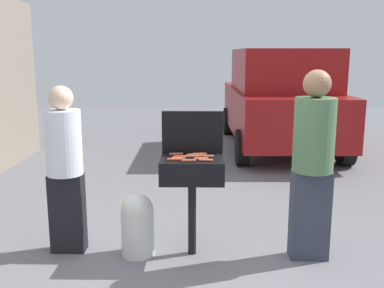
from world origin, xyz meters
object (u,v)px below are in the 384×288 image
(hot_dog_9, at_px, (176,154))
(person_right, at_px, (313,159))
(hot_dog_4, at_px, (178,159))
(hot_dog_5, at_px, (194,155))
(propane_tank, at_px, (138,223))
(hot_dog_2, at_px, (200,154))
(hot_dog_6, at_px, (189,161))
(hot_dog_7, at_px, (180,157))
(hot_dog_1, at_px, (174,160))
(hot_dog_10, at_px, (193,156))
(hot_dog_0, at_px, (201,159))
(hot_dog_8, at_px, (207,156))
(person_left, at_px, (65,164))
(parked_minivan, at_px, (279,99))
(hot_dog_3, at_px, (206,160))
(bbq_grill, at_px, (192,173))

(hot_dog_9, bearing_deg, person_right, -8.12)
(hot_dog_4, bearing_deg, hot_dog_5, 47.45)
(hot_dog_9, relative_size, propane_tank, 0.21)
(hot_dog_2, bearing_deg, hot_dog_6, -110.75)
(hot_dog_7, xyz_separation_m, propane_tank, (-0.42, -0.03, -0.66))
(hot_dog_1, bearing_deg, hot_dog_7, 65.93)
(person_right, bearing_deg, hot_dog_2, -3.95)
(hot_dog_7, xyz_separation_m, hot_dog_10, (0.12, 0.02, 0.00))
(hot_dog_5, height_order, hot_dog_6, same)
(hot_dog_0, relative_size, hot_dog_7, 1.00)
(hot_dog_8, xyz_separation_m, person_left, (-1.37, 0.01, -0.09))
(hot_dog_9, bearing_deg, hot_dog_1, -91.44)
(hot_dog_6, xyz_separation_m, hot_dog_8, (0.17, 0.18, 0.00))
(hot_dog_0, height_order, hot_dog_9, same)
(parked_minivan, bearing_deg, propane_tank, 65.18)
(hot_dog_7, distance_m, propane_tank, 0.78)
(hot_dog_3, relative_size, hot_dog_5, 1.00)
(hot_dog_2, xyz_separation_m, hot_dog_4, (-0.20, -0.19, 0.00))
(hot_dog_10, xyz_separation_m, propane_tank, (-0.53, -0.06, -0.66))
(hot_dog_8, bearing_deg, hot_dog_2, 126.26)
(hot_dog_5, bearing_deg, person_left, -178.09)
(hot_dog_6, bearing_deg, hot_dog_0, 33.13)
(hot_dog_1, relative_size, hot_dog_8, 1.00)
(hot_dog_1, xyz_separation_m, hot_dog_5, (0.18, 0.20, 0.00))
(hot_dog_10, bearing_deg, person_right, -4.58)
(hot_dog_6, relative_size, propane_tank, 0.21)
(hot_dog_1, distance_m, hot_dog_2, 0.33)
(hot_dog_0, bearing_deg, hot_dog_7, 159.49)
(bbq_grill, relative_size, hot_dog_9, 7.42)
(hot_dog_6, bearing_deg, hot_dog_9, 115.99)
(hot_dog_4, relative_size, hot_dog_6, 1.00)
(bbq_grill, relative_size, propane_tank, 1.56)
(person_left, bearing_deg, person_right, -9.17)
(hot_dog_6, xyz_separation_m, propane_tank, (-0.50, 0.12, -0.66))
(hot_dog_10, bearing_deg, hot_dog_0, -49.79)
(hot_dog_6, relative_size, parked_minivan, 0.03)
(hot_dog_0, relative_size, hot_dog_1, 1.00)
(hot_dog_7, height_order, parked_minivan, parked_minivan)
(hot_dog_4, xyz_separation_m, hot_dog_5, (0.15, 0.16, 0.00))
(hot_dog_0, bearing_deg, hot_dog_6, -146.87)
(hot_dog_4, bearing_deg, hot_dog_7, 79.50)
(hot_dog_2, xyz_separation_m, person_left, (-1.30, -0.08, -0.09))
(parked_minivan, bearing_deg, hot_dog_4, 69.27)
(bbq_grill, height_order, hot_dog_4, hot_dog_4)
(person_left, bearing_deg, hot_dog_8, -6.99)
(hot_dog_1, height_order, hot_dog_5, same)
(hot_dog_6, xyz_separation_m, hot_dog_10, (0.03, 0.17, 0.00))
(hot_dog_3, height_order, hot_dog_6, same)
(hot_dog_3, relative_size, hot_dog_9, 1.00)
(hot_dog_2, xyz_separation_m, hot_dog_8, (0.07, -0.09, 0.00))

